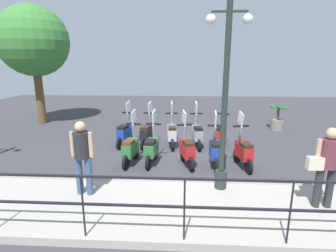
# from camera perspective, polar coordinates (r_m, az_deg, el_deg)

# --- Properties ---
(ground_plane) EXTENTS (28.00, 28.00, 0.00)m
(ground_plane) POSITION_cam_1_polar(r_m,az_deg,el_deg) (8.35, 3.37, -6.38)
(ground_plane) COLOR #38383D
(promenade_walkway) EXTENTS (2.20, 20.00, 0.15)m
(promenade_walkway) POSITION_cam_1_polar(r_m,az_deg,el_deg) (5.47, 3.42, -17.32)
(promenade_walkway) COLOR #A39E93
(promenade_walkway) RESTS_ON ground_plane
(fence_railing) EXTENTS (0.04, 16.03, 1.07)m
(fence_railing) POSITION_cam_1_polar(r_m,az_deg,el_deg) (4.14, 3.62, -15.08)
(fence_railing) COLOR black
(fence_railing) RESTS_ON promenade_walkway
(lamp_post_near) EXTENTS (0.26, 0.90, 4.05)m
(lamp_post_near) POSITION_cam_1_polar(r_m,az_deg,el_deg) (5.58, 12.17, 3.57)
(lamp_post_near) COLOR #232D28
(lamp_post_near) RESTS_ON promenade_walkway
(pedestrian_with_bag) EXTENTS (0.33, 0.65, 1.59)m
(pedestrian_with_bag) POSITION_cam_1_polar(r_m,az_deg,el_deg) (5.76, 31.28, -6.72)
(pedestrian_with_bag) COLOR #28282D
(pedestrian_with_bag) RESTS_ON promenade_walkway
(pedestrian_distant) EXTENTS (0.35, 0.49, 1.59)m
(pedestrian_distant) POSITION_cam_1_polar(r_m,az_deg,el_deg) (5.69, -18.16, -5.53)
(pedestrian_distant) COLOR #384C70
(pedestrian_distant) RESTS_ON promenade_walkway
(tree_large) EXTENTS (3.10, 3.10, 5.29)m
(tree_large) POSITION_cam_1_polar(r_m,az_deg,el_deg) (13.59, -27.26, 16.02)
(tree_large) COLOR brown
(tree_large) RESTS_ON ground_plane
(potted_palm) EXTENTS (1.06, 0.66, 1.05)m
(potted_palm) POSITION_cam_1_polar(r_m,az_deg,el_deg) (12.17, 22.71, 1.29)
(potted_palm) COLOR slate
(potted_palm) RESTS_ON ground_plane
(scooter_near_0) EXTENTS (1.23, 0.47, 1.54)m
(scooter_near_0) POSITION_cam_1_polar(r_m,az_deg,el_deg) (7.56, 16.07, -5.29)
(scooter_near_0) COLOR black
(scooter_near_0) RESTS_ON ground_plane
(scooter_near_1) EXTENTS (1.23, 0.44, 1.54)m
(scooter_near_1) POSITION_cam_1_polar(r_m,az_deg,el_deg) (7.43, 10.24, -5.27)
(scooter_near_1) COLOR black
(scooter_near_1) RESTS_ON ground_plane
(scooter_near_2) EXTENTS (1.21, 0.53, 1.54)m
(scooter_near_2) POSITION_cam_1_polar(r_m,az_deg,el_deg) (7.43, 4.13, -5.08)
(scooter_near_2) COLOR black
(scooter_near_2) RESTS_ON ground_plane
(scooter_near_3) EXTENTS (1.23, 0.44, 1.54)m
(scooter_near_3) POSITION_cam_1_polar(r_m,az_deg,el_deg) (7.52, -3.58, -4.84)
(scooter_near_3) COLOR black
(scooter_near_3) RESTS_ON ground_plane
(scooter_near_4) EXTENTS (1.23, 0.47, 1.54)m
(scooter_near_4) POSITION_cam_1_polar(r_m,az_deg,el_deg) (7.58, -8.12, -4.81)
(scooter_near_4) COLOR black
(scooter_near_4) RESTS_ON ground_plane
(scooter_far_0) EXTENTS (1.20, 0.55, 1.54)m
(scooter_far_0) POSITION_cam_1_polar(r_m,az_deg,el_deg) (9.10, 11.41, -1.70)
(scooter_far_0) COLOR black
(scooter_far_0) RESTS_ON ground_plane
(scooter_far_1) EXTENTS (1.23, 0.44, 1.54)m
(scooter_far_1) POSITION_cam_1_polar(r_m,az_deg,el_deg) (8.99, 6.35, -1.69)
(scooter_far_1) COLOR black
(scooter_far_1) RESTS_ON ground_plane
(scooter_far_2) EXTENTS (1.23, 0.44, 1.54)m
(scooter_far_2) POSITION_cam_1_polar(r_m,az_deg,el_deg) (8.99, 0.87, -1.61)
(scooter_far_2) COLOR black
(scooter_far_2) RESTS_ON ground_plane
(scooter_far_3) EXTENTS (1.22, 0.50, 1.54)m
(scooter_far_3) POSITION_cam_1_polar(r_m,az_deg,el_deg) (9.03, -4.54, -1.57)
(scooter_far_3) COLOR black
(scooter_far_3) RESTS_ON ground_plane
(scooter_far_4) EXTENTS (1.21, 0.52, 1.54)m
(scooter_far_4) POSITION_cam_1_polar(r_m,az_deg,el_deg) (9.20, -9.34, -1.42)
(scooter_far_4) COLOR black
(scooter_far_4) RESTS_ON ground_plane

